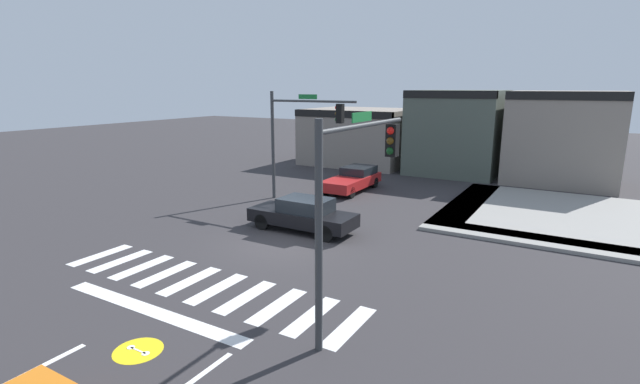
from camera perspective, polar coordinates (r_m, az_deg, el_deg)
name	(u,v)px	position (r m, az deg, el deg)	size (l,w,h in m)	color
ground_plane	(285,244)	(18.40, -4.39, -6.40)	(120.00, 120.00, 0.00)	#302D30
crosswalk_near	(203,285)	(15.19, -14.28, -11.07)	(10.79, 2.41, 0.01)	silver
bike_detector_marking	(138,350)	(12.25, -21.63, -17.81)	(1.16, 1.16, 0.01)	yellow
curb_corner_northeast	(543,215)	(24.44, 25.97, -2.63)	(10.00, 10.60, 0.15)	gray
storefront_row	(449,135)	(34.62, 15.67, 6.81)	(21.80, 6.83, 5.84)	gray
traffic_signal_northwest	(301,127)	(24.24, -2.39, 8.05)	(5.11, 0.32, 5.85)	#383A3D
traffic_signal_southeast	(357,178)	(11.68, 4.58, 1.74)	(0.32, 4.84, 5.46)	#383A3D
car_red	(353,179)	(27.56, 4.10, 1.60)	(1.86, 4.76, 1.33)	red
car_black	(303,214)	(19.75, -2.09, -2.78)	(4.69, 1.73, 1.45)	black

